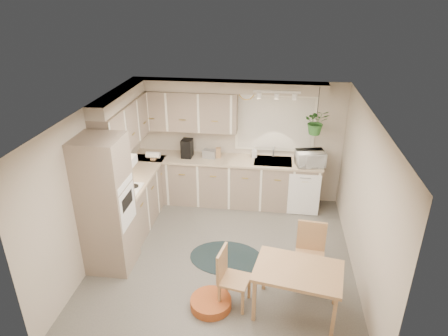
{
  "coord_description": "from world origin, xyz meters",
  "views": [
    {
      "loc": [
        0.69,
        -5.15,
        3.97
      ],
      "look_at": [
        -0.07,
        0.55,
        1.32
      ],
      "focal_mm": 32.0,
      "sensor_mm": 36.0,
      "label": 1
    }
  ],
  "objects_px": {
    "dining_table": "(296,291)",
    "braided_rug": "(226,258)",
    "microwave": "(310,157)",
    "chair_back": "(310,257)",
    "pet_bed": "(211,303)",
    "chair_left": "(235,278)"
  },
  "relations": [
    {
      "from": "chair_back",
      "to": "pet_bed",
      "type": "xyz_separation_m",
      "value": [
        -1.32,
        -0.67,
        -0.4
      ]
    },
    {
      "from": "chair_left",
      "to": "braided_rug",
      "type": "distance_m",
      "value": 1.08
    },
    {
      "from": "microwave",
      "to": "pet_bed",
      "type": "bearing_deg",
      "value": -129.35
    },
    {
      "from": "dining_table",
      "to": "braided_rug",
      "type": "bearing_deg",
      "value": 135.85
    },
    {
      "from": "pet_bed",
      "to": "chair_back",
      "type": "bearing_deg",
      "value": 26.84
    },
    {
      "from": "microwave",
      "to": "dining_table",
      "type": "bearing_deg",
      "value": -108.49
    },
    {
      "from": "braided_rug",
      "to": "chair_left",
      "type": "bearing_deg",
      "value": -76.43
    },
    {
      "from": "microwave",
      "to": "braided_rug",
      "type": "bearing_deg",
      "value": -140.59
    },
    {
      "from": "microwave",
      "to": "chair_back",
      "type": "bearing_deg",
      "value": -104.9
    },
    {
      "from": "dining_table",
      "to": "pet_bed",
      "type": "xyz_separation_m",
      "value": [
        -1.12,
        -0.06,
        -0.28
      ]
    },
    {
      "from": "chair_back",
      "to": "pet_bed",
      "type": "relative_size",
      "value": 1.66
    },
    {
      "from": "chair_back",
      "to": "pet_bed",
      "type": "height_order",
      "value": "chair_back"
    },
    {
      "from": "chair_left",
      "to": "chair_back",
      "type": "xyz_separation_m",
      "value": [
        1.01,
        0.55,
        0.04
      ]
    },
    {
      "from": "chair_back",
      "to": "microwave",
      "type": "height_order",
      "value": "microwave"
    },
    {
      "from": "dining_table",
      "to": "chair_back",
      "type": "distance_m",
      "value": 0.64
    },
    {
      "from": "microwave",
      "to": "chair_left",
      "type": "bearing_deg",
      "value": -124.91
    },
    {
      "from": "chair_left",
      "to": "pet_bed",
      "type": "distance_m",
      "value": 0.48
    },
    {
      "from": "braided_rug",
      "to": "microwave",
      "type": "distance_m",
      "value": 2.43
    },
    {
      "from": "pet_bed",
      "to": "microwave",
      "type": "xyz_separation_m",
      "value": [
        1.4,
        2.78,
        1.05
      ]
    },
    {
      "from": "braided_rug",
      "to": "chair_back",
      "type": "bearing_deg",
      "value": -18.45
    },
    {
      "from": "braided_rug",
      "to": "microwave",
      "type": "bearing_deg",
      "value": 52.03
    },
    {
      "from": "chair_back",
      "to": "braided_rug",
      "type": "bearing_deg",
      "value": -12.89
    }
  ]
}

